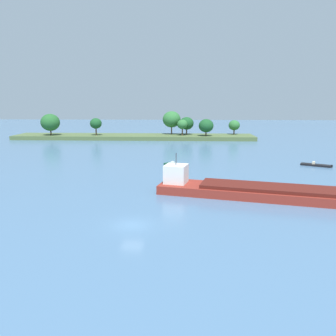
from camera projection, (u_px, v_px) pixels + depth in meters
ground_plane at (132, 225)px, 38.76m from camera, size 400.00×400.00×0.00m
treeline_island at (138, 131)px, 122.44m from camera, size 84.07×12.86×9.58m
small_motorboat at (174, 165)px, 73.32m from camera, size 4.39×4.11×0.87m
fishing_skiff at (316, 165)px, 72.87m from camera, size 5.96×4.32×0.90m
cargo_barge at (264, 191)px, 49.41m from camera, size 32.40×13.39×5.88m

